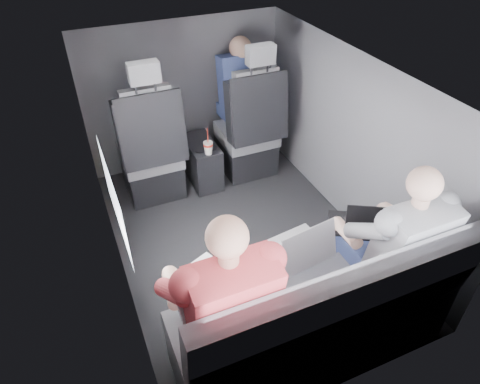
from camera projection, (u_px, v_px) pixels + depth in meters
name	position (u px, v px, depth m)	size (l,w,h in m)	color
floor	(241.00, 240.00, 3.35)	(2.60, 2.60, 0.00)	black
ceiling	(241.00, 74.00, 2.53)	(2.60, 2.60, 0.00)	#B2B2AD
panel_left	(108.00, 201.00, 2.65)	(0.02, 2.60, 1.35)	#56565B
panel_right	(350.00, 142.00, 3.22)	(0.02, 2.60, 1.35)	#56565B
panel_front	(184.00, 95.00, 3.89)	(1.80, 0.02, 1.35)	#56565B
panel_back	(352.00, 312.00, 1.99)	(1.80, 0.02, 1.35)	#56565B
side_window	(114.00, 199.00, 2.30)	(0.02, 0.75, 0.42)	white
seatbelt	(259.00, 101.00, 3.50)	(0.05, 0.01, 0.65)	black
front_seat_left	(152.00, 156.00, 3.58)	(0.52, 0.58, 1.26)	black
front_seat_right	(249.00, 135.00, 3.86)	(0.52, 0.58, 1.26)	black
center_console	(202.00, 162.00, 3.87)	(0.24, 0.48, 0.41)	black
rear_bench	(317.00, 321.00, 2.38)	(1.60, 0.57, 0.92)	#5A5A5E
soda_cup	(208.00, 147.00, 3.57)	(0.08, 0.08, 0.24)	white
laptop_white	(202.00, 285.00, 2.16)	(0.43, 0.46, 0.27)	white
laptop_silver	(300.00, 247.00, 2.39)	(0.37, 0.35, 0.24)	#B2B1B6
laptop_black	(362.00, 224.00, 2.54)	(0.39, 0.42, 0.23)	black
passenger_rear_left	(221.00, 301.00, 2.09)	(0.51, 0.63, 1.24)	#2D2C31
passenger_rear_right	(389.00, 244.00, 2.42)	(0.49, 0.61, 1.20)	navy
passenger_front_right	(240.00, 88.00, 3.85)	(0.39, 0.39, 0.77)	navy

